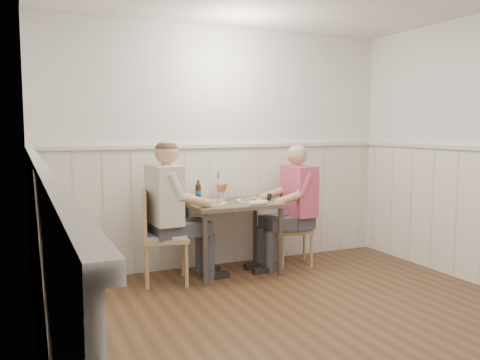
{
  "coord_description": "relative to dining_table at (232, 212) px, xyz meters",
  "views": [
    {
      "loc": [
        -2.08,
        -2.95,
        1.53
      ],
      "look_at": [
        -0.05,
        1.64,
        1.0
      ],
      "focal_mm": 38.0,
      "sensor_mm": 36.0,
      "label": 1
    }
  ],
  "objects": [
    {
      "name": "dining_table",
      "position": [
        0.0,
        0.0,
        0.0
      ],
      "size": [
        0.91,
        0.7,
        0.75
      ],
      "color": "brown",
      "rests_on": "ground"
    },
    {
      "name": "man_in_pink",
      "position": [
        0.74,
        -0.03,
        -0.08
      ],
      "size": [
        0.63,
        0.44,
        1.36
      ],
      "color": "#3F3F47",
      "rests_on": "ground"
    },
    {
      "name": "gingham_mat",
      "position": [
        -0.25,
        0.15,
        0.1
      ],
      "size": [
        0.39,
        0.34,
        0.01
      ],
      "color": "#5C76BC",
      "rests_on": "dining_table"
    },
    {
      "name": "beer_glass_a",
      "position": [
        0.01,
        0.26,
        0.23
      ],
      "size": [
        0.08,
        0.08,
        0.2
      ],
      "color": "silver",
      "rests_on": "dining_table"
    },
    {
      "name": "plate_diner",
      "position": [
        -0.23,
        -0.07,
        0.12
      ],
      "size": [
        0.24,
        0.24,
        0.06
      ],
      "color": "white",
      "rests_on": "dining_table"
    },
    {
      "name": "beer_glass_b",
      "position": [
        -0.07,
        0.15,
        0.24
      ],
      "size": [
        0.08,
        0.08,
        0.2
      ],
      "color": "silver",
      "rests_on": "dining_table"
    },
    {
      "name": "rolled_napkin",
      "position": [
        0.15,
        -0.29,
        0.12
      ],
      "size": [
        0.21,
        0.07,
        0.05
      ],
      "color": "white",
      "rests_on": "dining_table"
    },
    {
      "name": "wainscot",
      "position": [
        0.05,
        -1.15,
        0.04
      ],
      "size": [
        4.0,
        4.49,
        1.34
      ],
      "color": "silver",
      "rests_on": "ground"
    },
    {
      "name": "diner_cream",
      "position": [
        -0.7,
        -0.06,
        -0.05
      ],
      "size": [
        0.68,
        0.47,
        1.43
      ],
      "color": "#3F3F47",
      "rests_on": "ground"
    },
    {
      "name": "chair_left",
      "position": [
        -0.78,
        -0.03,
        -0.15
      ],
      "size": [
        0.51,
        0.51,
        0.92
      ],
      "color": "#A08A59",
      "rests_on": "ground"
    },
    {
      "name": "plate_man",
      "position": [
        0.18,
        -0.03,
        0.12
      ],
      "size": [
        0.27,
        0.27,
        0.07
      ],
      "color": "white",
      "rests_on": "dining_table"
    },
    {
      "name": "grass_vase",
      "position": [
        -0.07,
        0.26,
        0.25
      ],
      "size": [
        0.04,
        0.04,
        0.33
      ],
      "color": "silver",
      "rests_on": "dining_table"
    },
    {
      "name": "chair_right",
      "position": [
        0.81,
        0.03,
        -0.22
      ],
      "size": [
        0.47,
        0.47,
        0.79
      ],
      "color": "#A08A59",
      "rests_on": "ground"
    },
    {
      "name": "room_shell",
      "position": [
        0.05,
        -1.84,
        0.87
      ],
      "size": [
        4.04,
        4.54,
        2.6
      ],
      "color": "white",
      "rests_on": "ground"
    },
    {
      "name": "beer_bottle",
      "position": [
        -0.28,
        0.26,
        0.2
      ],
      "size": [
        0.06,
        0.06,
        0.22
      ],
      "color": "black",
      "rests_on": "dining_table"
    },
    {
      "name": "ground_plane",
      "position": [
        0.05,
        -1.84,
        -0.65
      ],
      "size": [
        4.5,
        4.5,
        0.0
      ],
      "primitive_type": "plane",
      "color": "#4A321C"
    }
  ]
}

